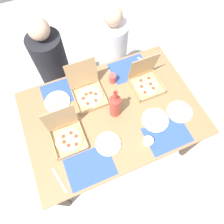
# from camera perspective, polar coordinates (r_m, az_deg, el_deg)

# --- Properties ---
(ground_plane) EXTENTS (6.00, 6.00, 0.00)m
(ground_plane) POSITION_cam_1_polar(r_m,az_deg,el_deg) (2.44, 0.00, -7.77)
(ground_plane) COLOR beige
(dining_table) EXTENTS (1.48, 1.03, 0.74)m
(dining_table) POSITION_cam_1_polar(r_m,az_deg,el_deg) (1.85, 0.00, -1.40)
(dining_table) COLOR #3F3328
(dining_table) RESTS_ON ground_plane
(placemat_near_left) EXTENTS (0.36, 0.26, 0.00)m
(placemat_near_left) POSITION_cam_1_polar(r_m,az_deg,el_deg) (1.61, -6.12, -15.00)
(placemat_near_left) COLOR #2D4C9E
(placemat_near_left) RESTS_ON dining_table
(placemat_near_right) EXTENTS (0.36, 0.26, 0.00)m
(placemat_near_right) POSITION_cam_1_polar(r_m,az_deg,el_deg) (1.73, 15.13, -6.11)
(placemat_near_right) COLOR #2D4C9E
(placemat_near_right) RESTS_ON dining_table
(placemat_far_left) EXTENTS (0.36, 0.26, 0.00)m
(placemat_far_left) POSITION_cam_1_polar(r_m,az_deg,el_deg) (1.91, -13.68, 5.56)
(placemat_far_left) COLOR #2D4C9E
(placemat_far_left) RESTS_ON dining_table
(placemat_far_right) EXTENTS (0.36, 0.26, 0.00)m
(placemat_far_right) POSITION_cam_1_polar(r_m,az_deg,el_deg) (2.01, 4.84, 11.98)
(placemat_far_right) COLOR #2D4C9E
(placemat_far_right) RESTS_ON dining_table
(pizza_box_corner_right) EXTENTS (0.26, 0.27, 0.30)m
(pizza_box_corner_right) POSITION_cam_1_polar(r_m,az_deg,el_deg) (1.88, 9.43, 8.36)
(pizza_box_corner_right) COLOR tan
(pizza_box_corner_right) RESTS_ON dining_table
(pizza_box_corner_left) EXTENTS (0.27, 0.31, 0.30)m
(pizza_box_corner_left) POSITION_cam_1_polar(r_m,az_deg,el_deg) (1.81, -6.68, 5.56)
(pizza_box_corner_left) COLOR tan
(pizza_box_corner_left) RESTS_ON dining_table
(pizza_box_center) EXTENTS (0.25, 0.26, 0.29)m
(pizza_box_center) POSITION_cam_1_polar(r_m,az_deg,el_deg) (1.66, -12.41, -6.39)
(pizza_box_center) COLOR tan
(pizza_box_center) RESTS_ON dining_table
(plate_near_left) EXTENTS (0.22, 0.22, 0.03)m
(plate_near_left) POSITION_cam_1_polar(r_m,az_deg,el_deg) (1.85, -15.06, 2.70)
(plate_near_left) COLOR white
(plate_near_left) RESTS_ON dining_table
(plate_near_right) EXTENTS (0.20, 0.20, 0.03)m
(plate_near_right) POSITION_cam_1_polar(r_m,az_deg,el_deg) (1.64, -1.07, -8.81)
(plate_near_right) COLOR white
(plate_near_right) RESTS_ON dining_table
(plate_middle) EXTENTS (0.22, 0.22, 0.03)m
(plate_middle) POSITION_cam_1_polar(r_m,az_deg,el_deg) (1.84, 18.31, -0.04)
(plate_middle) COLOR white
(plate_middle) RESTS_ON dining_table
(plate_far_right) EXTENTS (0.22, 0.22, 0.03)m
(plate_far_right) POSITION_cam_1_polar(r_m,az_deg,el_deg) (1.75, 11.88, -2.32)
(plate_far_right) COLOR white
(plate_far_right) RESTS_ON dining_table
(soda_bottle) EXTENTS (0.09, 0.09, 0.32)m
(soda_bottle) POSITION_cam_1_polar(r_m,az_deg,el_deg) (1.63, 0.88, 1.94)
(soda_bottle) COLOR #B2382D
(soda_bottle) RESTS_ON dining_table
(cup_dark) EXTENTS (0.07, 0.07, 0.09)m
(cup_dark) POSITION_cam_1_polar(r_m,az_deg,el_deg) (1.93, -7.42, 10.72)
(cup_dark) COLOR silver
(cup_dark) RESTS_ON dining_table
(cup_clear_right) EXTENTS (0.06, 0.06, 0.09)m
(cup_clear_right) POSITION_cam_1_polar(r_m,az_deg,el_deg) (1.88, 0.18, 9.37)
(cup_clear_right) COLOR #BF4742
(cup_clear_right) RESTS_ON dining_table
(condiment_bowl) EXTENTS (0.08, 0.08, 0.05)m
(condiment_bowl) POSITION_cam_1_polar(r_m,az_deg,el_deg) (1.65, 10.04, -8.05)
(condiment_bowl) COLOR white
(condiment_bowl) RESTS_ON dining_table
(knife_by_near_left) EXTENTS (0.12, 0.19, 0.00)m
(knife_by_near_left) POSITION_cam_1_polar(r_m,az_deg,el_deg) (2.08, 9.58, 13.47)
(knife_by_near_left) COLOR #B7B7BC
(knife_by_near_left) RESTS_ON dining_table
(knife_by_far_left) EXTENTS (0.06, 0.21, 0.00)m
(knife_by_far_left) POSITION_cam_1_polar(r_m,az_deg,el_deg) (1.63, -14.40, -17.96)
(knife_by_far_left) COLOR #B7B7BC
(knife_by_far_left) RESTS_ON dining_table
(diner_left_seat) EXTENTS (0.32, 0.32, 1.20)m
(diner_left_seat) POSITION_cam_1_polar(r_m,az_deg,el_deg) (2.32, -15.51, 10.80)
(diner_left_seat) COLOR black
(diner_left_seat) RESTS_ON ground_plane
(diner_right_seat) EXTENTS (0.32, 0.32, 1.12)m
(diner_right_seat) POSITION_cam_1_polar(r_m,az_deg,el_deg) (2.43, 0.16, 15.47)
(diner_right_seat) COLOR white
(diner_right_seat) RESTS_ON ground_plane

